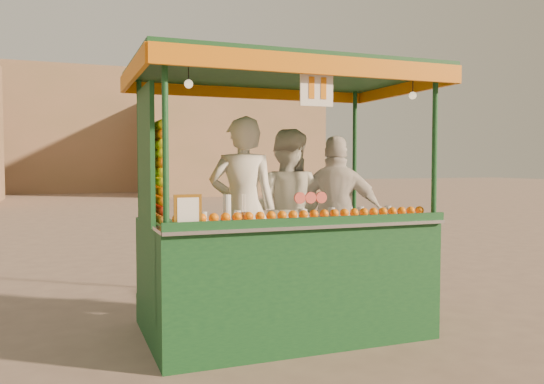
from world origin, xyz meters
name	(u,v)px	position (x,y,z in m)	size (l,w,h in m)	color
ground	(229,330)	(0.00, 0.00, 0.00)	(90.00, 90.00, 0.00)	#6C584D
building_right	(228,148)	(7.00, 24.00, 2.50)	(9.00, 6.00, 5.00)	#956F55
building_center	(53,132)	(-2.00, 30.00, 3.50)	(14.00, 7.00, 7.00)	#956F55
juice_cart	(278,249)	(0.40, -0.30, 0.83)	(2.82, 1.83, 2.56)	#103B1C
vendor_left	(243,209)	(0.13, -0.05, 1.19)	(0.75, 0.59, 1.79)	silver
vendor_middle	(286,211)	(0.66, 0.10, 1.14)	(1.04, 1.00, 1.69)	silver
vendor_right	(337,215)	(1.12, -0.14, 1.11)	(1.03, 0.80, 1.63)	silver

